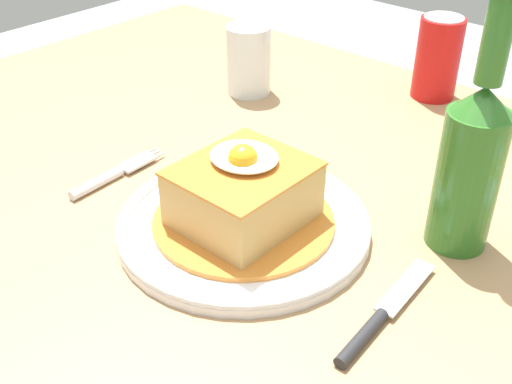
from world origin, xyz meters
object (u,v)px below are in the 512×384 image
(knife, at_px, (375,322))
(beer_bottle_green, at_px, (471,160))
(main_plate, at_px, (244,223))
(drinking_glass, at_px, (249,64))
(fork, at_px, (110,176))
(soda_can, at_px, (438,58))

(knife, distance_m, beer_bottle_green, 0.19)
(main_plate, height_order, drinking_glass, drinking_glass)
(fork, distance_m, drinking_glass, 0.31)
(main_plate, xyz_separation_m, beer_bottle_green, (0.18, 0.14, 0.09))
(fork, xyz_separation_m, beer_bottle_green, (0.37, 0.17, 0.09))
(fork, height_order, drinking_glass, drinking_glass)
(knife, height_order, soda_can, soda_can)
(main_plate, bearing_deg, drinking_glass, 131.53)
(soda_can, bearing_deg, knife, -66.63)
(knife, relative_size, beer_bottle_green, 0.62)
(main_plate, relative_size, beer_bottle_green, 1.03)
(knife, bearing_deg, beer_bottle_green, 92.50)
(main_plate, relative_size, soda_can, 2.21)
(fork, distance_m, soda_can, 0.52)
(soda_can, bearing_deg, beer_bottle_green, -57.59)
(main_plate, distance_m, drinking_glass, 0.37)
(main_plate, xyz_separation_m, drinking_glass, (-0.24, 0.27, 0.04))
(knife, distance_m, soda_can, 0.53)
(drinking_glass, bearing_deg, knife, -35.20)
(fork, relative_size, knife, 0.85)
(knife, distance_m, drinking_glass, 0.53)
(knife, relative_size, soda_can, 1.34)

